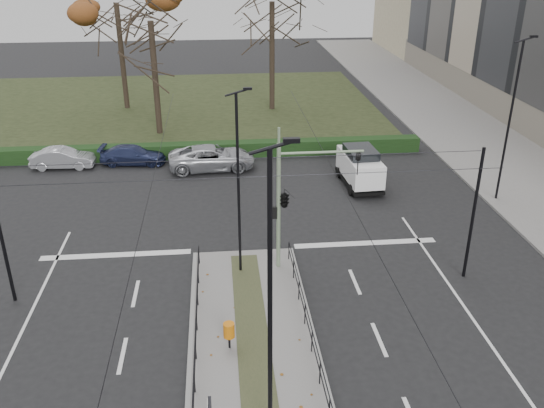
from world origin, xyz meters
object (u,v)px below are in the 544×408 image
(parked_car_fourth, at_px, (212,158))
(white_van, at_px, (360,166))
(traffic_light, at_px, (286,197))
(bare_tree_center, at_px, (272,10))
(streetlamp_median_far, at_px, (239,184))
(rust_tree, at_px, (116,3))
(streetlamp_median_near, at_px, (271,303))
(streetlamp_sidewalk, at_px, (510,120))
(bare_tree_near, at_px, (151,30))
(parked_car_second, at_px, (63,158))
(parked_car_third, at_px, (133,155))
(litter_bin, at_px, (229,331))

(parked_car_fourth, xyz_separation_m, white_van, (8.84, -3.60, 0.46))
(traffic_light, relative_size, bare_tree_center, 0.49)
(streetlamp_median_far, relative_size, rust_tree, 0.71)
(parked_car_fourth, bearing_deg, streetlamp_median_near, -179.24)
(streetlamp_sidewalk, xyz_separation_m, bare_tree_near, (-20.11, 14.43, 3.01))
(bare_tree_near, bearing_deg, streetlamp_sidewalk, -35.66)
(white_van, height_order, bare_tree_center, bare_tree_center)
(streetlamp_median_far, bearing_deg, parked_car_fourth, 95.40)
(streetlamp_median_near, xyz_separation_m, white_van, (7.17, 18.94, -3.60))
(streetlamp_median_far, distance_m, parked_car_fourth, 13.57)
(parked_car_second, height_order, rust_tree, rust_tree)
(bare_tree_center, bearing_deg, parked_car_fourth, -110.65)
(parked_car_third, bearing_deg, parked_car_fourth, -99.91)
(parked_car_fourth, bearing_deg, rust_tree, 22.14)
(streetlamp_median_far, bearing_deg, parked_car_second, 127.49)
(litter_bin, xyz_separation_m, bare_tree_center, (4.70, 32.32, 7.47))
(traffic_light, relative_size, streetlamp_sidewalk, 0.64)
(streetlamp_sidewalk, relative_size, rust_tree, 0.78)
(parked_car_third, bearing_deg, streetlamp_median_far, -150.25)
(litter_bin, bearing_deg, rust_tree, 103.27)
(parked_car_second, height_order, parked_car_third, parked_car_second)
(bare_tree_center, bearing_deg, parked_car_third, -129.98)
(parked_car_second, xyz_separation_m, white_van, (18.49, -4.75, 0.57))
(traffic_light, height_order, streetlamp_median_far, streetlamp_median_far)
(streetlamp_sidewalk, bearing_deg, bare_tree_center, 117.89)
(traffic_light, distance_m, bare_tree_near, 22.32)
(streetlamp_median_far, relative_size, parked_car_fourth, 1.48)
(streetlamp_sidewalk, bearing_deg, white_van, 157.73)
(parked_car_second, relative_size, bare_tree_near, 0.37)
(traffic_light, distance_m, rust_tree, 30.76)
(streetlamp_sidewalk, xyz_separation_m, white_van, (-7.28, 2.98, -3.49))
(rust_tree, relative_size, bare_tree_near, 1.05)
(traffic_light, distance_m, white_van, 11.03)
(traffic_light, xyz_separation_m, parked_car_third, (-8.47, 14.30, -2.90))
(traffic_light, height_order, streetlamp_median_near, streetlamp_median_near)
(parked_car_second, xyz_separation_m, rust_tree, (2.23, 14.35, 8.20))
(streetlamp_median_far, height_order, parked_car_fourth, streetlamp_median_far)
(traffic_light, bearing_deg, white_van, 58.90)
(streetlamp_median_near, distance_m, rust_tree, 39.32)
(parked_car_second, distance_m, bare_tree_center, 21.10)
(streetlamp_sidewalk, relative_size, bare_tree_near, 0.82)
(litter_bin, distance_m, parked_car_third, 20.66)
(parked_car_second, relative_size, parked_car_third, 0.94)
(traffic_light, height_order, bare_tree_center, bare_tree_center)
(parked_car_third, bearing_deg, litter_bin, -157.98)
(bare_tree_center, bearing_deg, streetlamp_sidewalk, -62.11)
(bare_tree_near, bearing_deg, litter_bin, -80.15)
(streetlamp_median_far, distance_m, bare_tree_center, 27.59)
(streetlamp_median_near, distance_m, streetlamp_median_far, 9.52)
(litter_bin, relative_size, bare_tree_center, 0.09)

